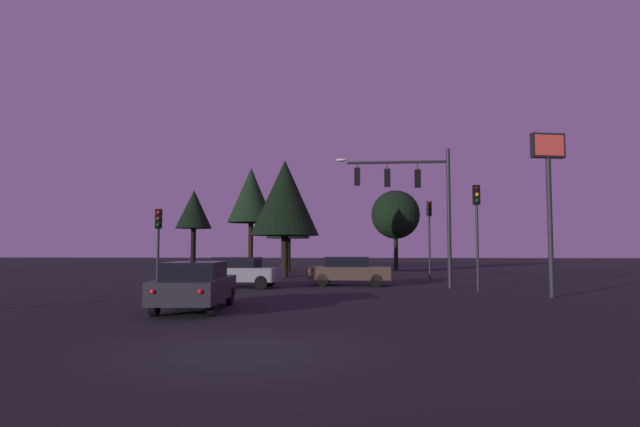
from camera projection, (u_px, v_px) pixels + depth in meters
The scene contains 14 objects.
ground_plane at pixel (323, 279), 34.31m from camera, with size 168.00×168.00×0.00m, color black.
traffic_signal_mast_arm at pixel (413, 192), 26.40m from camera, with size 5.72×0.43×6.95m.
traffic_light_corner_left at pixel (477, 216), 23.99m from camera, with size 0.31×0.35×4.85m.
traffic_light_corner_right at pixel (429, 225), 31.61m from camera, with size 0.36×0.38×4.82m.
traffic_light_median at pixel (158, 232), 24.16m from camera, with size 0.35×0.38×3.76m.
car_nearside_lane at pixel (195, 285), 16.62m from camera, with size 2.18×4.71×1.52m.
car_crossing_left at pixel (350, 270), 27.87m from camera, with size 4.36×1.89×1.52m.
car_crossing_right at pixel (239, 272), 26.50m from camera, with size 4.20×2.14×1.52m.
store_sign_illuminated at pixel (549, 176), 21.19m from camera, with size 1.42×0.54×6.59m.
tree_behind_sign at pixel (396, 215), 49.34m from camera, with size 4.55×4.55×7.43m.
tree_left_far at pixel (285, 198), 37.35m from camera, with size 4.85×4.85×8.27m.
tree_center_horizon at pixel (288, 218), 46.31m from camera, with size 3.87×3.87×6.46m.
tree_right_cluster at pixel (194, 210), 50.29m from camera, with size 3.41×3.41×7.58m.
tree_lot_edge at pixel (251, 196), 50.38m from camera, with size 4.46×4.46×9.72m.
Camera 1 is at (2.14, -9.95, 1.92)m, focal length 29.59 mm.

